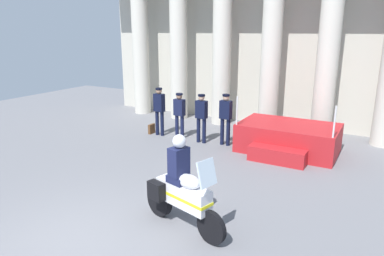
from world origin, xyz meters
TOP-DOWN VIEW (x-y plane):
  - ground_plane at (0.00, 0.00)m, footprint 28.00×28.00m
  - colonnade_backdrop at (-0.38, 9.64)m, footprint 13.62×1.59m
  - reviewing_stand at (2.00, 6.89)m, footprint 3.02×2.41m
  - officer_in_row_0 at (-2.59, 6.43)m, footprint 0.40×0.25m
  - officer_in_row_1 at (-1.76, 6.48)m, footprint 0.40×0.25m
  - officer_in_row_2 at (-0.84, 6.39)m, footprint 0.40×0.25m
  - officer_in_row_3 at (-0.01, 6.54)m, footprint 0.40×0.25m
  - motorcycle_with_rider at (1.36, 1.38)m, footprint 2.04×0.90m
  - briefcase_on_ground at (-2.98, 6.46)m, footprint 0.10×0.32m

SIDE VIEW (x-z plane):
  - ground_plane at x=0.00m, z-range 0.00..0.00m
  - briefcase_on_ground at x=-2.98m, z-range 0.00..0.36m
  - reviewing_stand at x=2.00m, z-range -0.46..1.33m
  - motorcycle_with_rider at x=1.36m, z-range -0.16..1.74m
  - officer_in_row_1 at x=-1.76m, z-range 0.15..1.78m
  - officer_in_row_2 at x=-0.84m, z-range 0.15..1.84m
  - officer_in_row_3 at x=-0.01m, z-range 0.16..1.90m
  - officer_in_row_0 at x=-2.59m, z-range 0.16..1.92m
  - colonnade_backdrop at x=-0.38m, z-range 0.09..6.71m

